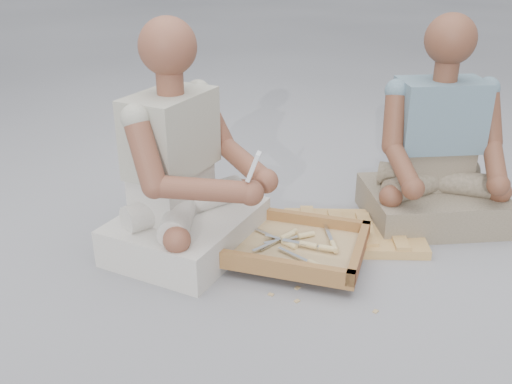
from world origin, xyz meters
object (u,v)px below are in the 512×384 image
(tool_tray, at_px, (295,246))
(companion, at_px, (437,157))
(craftsman, at_px, (183,177))
(carved_panel, at_px, (352,232))

(tool_tray, xyz_separation_m, companion, (0.52, 0.52, 0.24))
(craftsman, bearing_deg, tool_tray, 103.84)
(carved_panel, height_order, tool_tray, tool_tray)
(companion, bearing_deg, craftsman, 7.95)
(tool_tray, relative_size, craftsman, 0.60)
(carved_panel, height_order, companion, companion)
(craftsman, height_order, companion, craftsman)
(carved_panel, height_order, craftsman, craftsman)
(carved_panel, relative_size, tool_tray, 1.05)
(craftsman, bearing_deg, carved_panel, 124.21)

